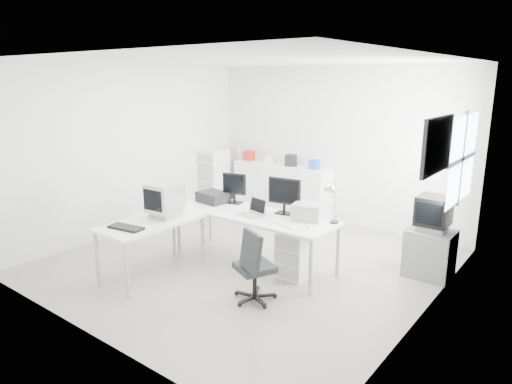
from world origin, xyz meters
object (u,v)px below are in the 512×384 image
Objects in this scene: main_desk at (253,239)px; side_desk at (153,248)px; laser_printer at (308,212)px; crt_monitor at (165,202)px; crt_tv at (433,214)px; sideboard at (282,190)px; tv_cabinet at (430,253)px; office_chair at (255,264)px; lcd_monitor_large at (284,196)px; drawer_pedestal at (297,254)px; laptop at (252,209)px; inkjet_printer at (213,197)px; lcd_monitor_small at (234,188)px; filing_cabinet at (215,179)px.

main_desk is 1.39m from side_desk.
laser_printer is 1.93m from crt_monitor.
sideboard is (-3.16, 1.14, -0.37)m from crt_tv.
laser_printer is (0.75, 0.22, 0.48)m from main_desk.
office_chair is at bearing -125.88° from tv_cabinet.
lcd_monitor_large is 0.25× the size of sideboard.
drawer_pedestal is at bearing 4.09° from main_desk.
main_desk is 1.33m from crt_monitor.
drawer_pedestal is (1.55, 1.15, -0.08)m from side_desk.
side_desk is 1.56m from office_chair.
laser_printer is at bearing 31.24° from crt_monitor.
crt_monitor is at bearing -135.00° from main_desk.
laptop is at bearing 48.01° from side_desk.
inkjet_printer is 3.13m from crt_tv.
main_desk is at bearing -38.97° from lcd_monitor_small.
laptop is 1.18m from crt_monitor.
tv_cabinet is (2.96, 2.21, -0.06)m from side_desk.
drawer_pedestal is 2.81m from sideboard.
sideboard is at bearing 117.11° from laser_printer.
side_desk is 3.35m from sideboard.
crt_tv is 3.38m from sideboard.
filing_cabinet reaches higher than drawer_pedestal.
crt_monitor is at bearing -59.91° from filing_cabinet.
sideboard is at bearing 160.21° from tv_cabinet.
sideboard is at bearing 101.94° from inkjet_printer.
laser_printer reaches higher than inkjet_printer.
crt_monitor is (-1.60, -1.07, 0.09)m from laser_printer.
lcd_monitor_small reaches higher than laser_printer.
crt_monitor is (-0.90, -0.75, 0.10)m from laptop.
office_chair is at bearing -38.40° from laptop.
inkjet_printer is at bearing -161.25° from crt_tv.
side_desk is 2.33× the size of drawer_pedestal.
filing_cabinet is (-2.74, 1.55, -0.40)m from lcd_monitor_large.
main_desk is at bearing -178.21° from laser_printer.
main_desk is 6.28× the size of laser_printer.
lcd_monitor_small is at bearing -40.21° from filing_cabinet.
filing_cabinet is at bearing 142.93° from main_desk.
lcd_monitor_small is at bearing 33.15° from inkjet_printer.
office_chair is (0.34, -1.11, -0.54)m from lcd_monitor_large.
lcd_monitor_small is at bearing 155.56° from main_desk.
laser_printer reaches higher than main_desk.
laser_printer is 0.32× the size of filing_cabinet.
main_desk is at bearing -37.07° from filing_cabinet.
lcd_monitor_large is 0.78× the size of tv_cabinet.
side_desk is at bearing -92.53° from crt_monitor.
lcd_monitor_small reaches higher than laptop.
crt_tv is 0.41× the size of filing_cabinet.
crt_tv reaches higher than laptop.
laptop reaches higher than office_chair.
lcd_monitor_large is at bearing -14.52° from lcd_monitor_small.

